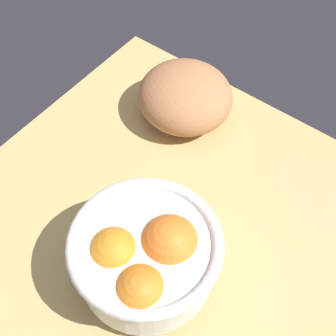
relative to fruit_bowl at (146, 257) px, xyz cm
name	(u,v)px	position (x,y,z in cm)	size (l,w,h in cm)	color
ground_plane	(139,253)	(2.82, 4.00, -8.23)	(72.75, 61.08, 3.00)	tan
fruit_bowl	(146,257)	(0.00, 0.00, 0.00)	(20.16, 20.16, 11.89)	white
bread_loaf	(185,97)	(28.05, 14.12, -2.09)	(16.30, 15.90, 9.28)	#BC7A4D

